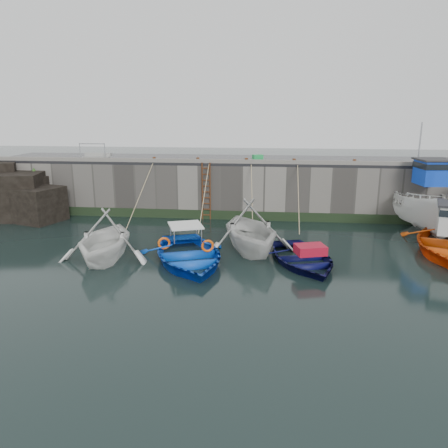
# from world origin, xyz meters

# --- Properties ---
(ground) EXTENTS (120.00, 120.00, 0.00)m
(ground) POSITION_xyz_m (0.00, 0.00, 0.00)
(ground) COLOR black
(ground) RESTS_ON ground
(quay_back) EXTENTS (30.00, 5.00, 3.00)m
(quay_back) POSITION_xyz_m (0.00, 12.50, 1.50)
(quay_back) COLOR slate
(quay_back) RESTS_ON ground
(road_back) EXTENTS (30.00, 5.00, 0.16)m
(road_back) POSITION_xyz_m (0.00, 12.50, 3.08)
(road_back) COLOR black
(road_back) RESTS_ON quay_back
(kerb_back) EXTENTS (30.00, 0.30, 0.20)m
(kerb_back) POSITION_xyz_m (0.00, 10.15, 3.26)
(kerb_back) COLOR slate
(kerb_back) RESTS_ON road_back
(algae_back) EXTENTS (30.00, 0.08, 0.50)m
(algae_back) POSITION_xyz_m (0.00, 9.96, 0.25)
(algae_back) COLOR black
(algae_back) RESTS_ON ground
(rock_outcrop) EXTENTS (5.85, 4.24, 3.41)m
(rock_outcrop) POSITION_xyz_m (-12.92, 9.11, 1.26)
(rock_outcrop) COLOR black
(rock_outcrop) RESTS_ON ground
(ladder) EXTENTS (0.51, 0.08, 3.20)m
(ladder) POSITION_xyz_m (-2.00, 9.91, 1.59)
(ladder) COLOR #3F1E0F
(ladder) RESTS_ON ground
(boat_near_white) EXTENTS (4.26, 4.83, 2.39)m
(boat_near_white) POSITION_xyz_m (-5.09, 2.60, 0.00)
(boat_near_white) COLOR white
(boat_near_white) RESTS_ON ground
(boat_near_white_rope) EXTENTS (0.04, 5.54, 3.10)m
(boat_near_white_rope) POSITION_xyz_m (-5.09, 7.55, 0.00)
(boat_near_white_rope) COLOR tan
(boat_near_white_rope) RESTS_ON ground
(boat_near_blue) EXTENTS (5.53, 6.44, 1.12)m
(boat_near_blue) POSITION_xyz_m (-1.63, 2.65, 0.00)
(boat_near_blue) COLOR blue
(boat_near_blue) RESTS_ON ground
(boat_near_blue_rope) EXTENTS (0.04, 5.51, 3.10)m
(boat_near_blue_rope) POSITION_xyz_m (-1.63, 7.57, 0.00)
(boat_near_blue_rope) COLOR tan
(boat_near_blue_rope) RESTS_ON ground
(boat_near_blacktrim) EXTENTS (5.61, 6.02, 2.58)m
(boat_near_blacktrim) POSITION_xyz_m (0.76, 4.41, 0.00)
(boat_near_blacktrim) COLOR silver
(boat_near_blacktrim) RESTS_ON ground
(boat_near_blacktrim_rope) EXTENTS (0.04, 4.04, 3.10)m
(boat_near_blacktrim_rope) POSITION_xyz_m (0.76, 8.46, 0.00)
(boat_near_blacktrim_rope) COLOR tan
(boat_near_blacktrim_rope) RESTS_ON ground
(boat_near_navy) EXTENTS (4.43, 5.31, 0.95)m
(boat_near_navy) POSITION_xyz_m (2.96, 3.02, 0.00)
(boat_near_navy) COLOR #0A0C43
(boat_near_navy) RESTS_ON ground
(boat_near_navy_rope) EXTENTS (0.04, 5.18, 3.10)m
(boat_near_navy_rope) POSITION_xyz_m (2.96, 7.76, 0.00)
(boat_near_navy_rope) COLOR tan
(boat_near_navy_rope) RESTS_ON ground
(boat_far_white) EXTENTS (3.51, 7.34, 5.73)m
(boat_far_white) POSITION_xyz_m (9.50, 9.32, 1.14)
(boat_far_white) COLOR white
(boat_far_white) RESTS_ON ground
(fish_crate) EXTENTS (0.68, 0.56, 0.27)m
(fish_crate) POSITION_xyz_m (0.75, 12.31, 3.30)
(fish_crate) COLOR green
(fish_crate) RESTS_ON road_back
(railing) EXTENTS (1.60, 1.05, 1.00)m
(railing) POSITION_xyz_m (-8.75, 11.25, 3.36)
(railing) COLOR #A5A8AD
(railing) RESTS_ON road_back
(bollard_a) EXTENTS (0.18, 0.18, 0.28)m
(bollard_a) POSITION_xyz_m (-5.00, 10.25, 3.30)
(bollard_a) COLOR #3F1E0F
(bollard_a) RESTS_ON road_back
(bollard_b) EXTENTS (0.18, 0.18, 0.28)m
(bollard_b) POSITION_xyz_m (-2.50, 10.25, 3.30)
(bollard_b) COLOR #3F1E0F
(bollard_b) RESTS_ON road_back
(bollard_c) EXTENTS (0.18, 0.18, 0.28)m
(bollard_c) POSITION_xyz_m (0.20, 10.25, 3.30)
(bollard_c) COLOR #3F1E0F
(bollard_c) RESTS_ON road_back
(bollard_d) EXTENTS (0.18, 0.18, 0.28)m
(bollard_d) POSITION_xyz_m (2.80, 10.25, 3.30)
(bollard_d) COLOR #3F1E0F
(bollard_d) RESTS_ON road_back
(bollard_e) EXTENTS (0.18, 0.18, 0.28)m
(bollard_e) POSITION_xyz_m (6.00, 10.25, 3.30)
(bollard_e) COLOR #3F1E0F
(bollard_e) RESTS_ON road_back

